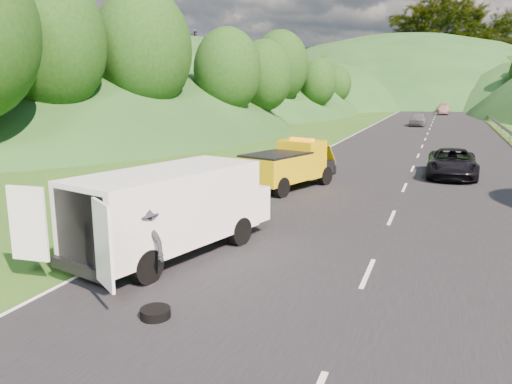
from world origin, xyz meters
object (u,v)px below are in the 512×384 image
at_px(tow_truck, 290,165).
at_px(passing_suv, 451,177).
at_px(suitcase, 146,212).
at_px(white_van, 172,207).
at_px(child, 191,242).
at_px(woman, 210,226).
at_px(worker, 147,282).
at_px(spare_tire, 156,318).

distance_m(tow_truck, passing_suv, 9.47).
bearing_deg(tow_truck, suitcase, -95.78).
bearing_deg(white_van, child, 110.50).
height_order(tow_truck, passing_suv, tow_truck).
distance_m(white_van, woman, 3.39).
distance_m(worker, passing_suv, 19.75).
relative_size(worker, passing_suv, 0.36).
xyz_separation_m(worker, spare_tire, (1.28, -1.65, 0.00)).
bearing_deg(tow_truck, woman, -77.31).
bearing_deg(white_van, tow_truck, 102.91).
height_order(woman, worker, worker).
bearing_deg(worker, child, 111.49).
height_order(child, passing_suv, passing_suv).
xyz_separation_m(child, passing_suv, (7.71, 15.09, 0.00)).
xyz_separation_m(worker, suitcase, (-3.27, 5.06, 0.28)).
distance_m(spare_tire, passing_suv, 20.90).
relative_size(child, spare_tire, 1.50).
relative_size(child, worker, 0.49).
height_order(woman, child, woman).
xyz_separation_m(woman, spare_tire, (2.00, -6.77, 0.00)).
relative_size(woman, suitcase, 3.25).
bearing_deg(worker, spare_tire, -39.61).
height_order(white_van, passing_suv, white_van).
bearing_deg(suitcase, child, -32.70).
relative_size(tow_truck, spare_tire, 9.04).
xyz_separation_m(tow_truck, white_van, (-0.34, -10.34, 0.28)).
bearing_deg(suitcase, white_van, -46.31).
bearing_deg(passing_suv, child, -117.67).
xyz_separation_m(tow_truck, spare_tire, (1.34, -14.05, -1.14)).
xyz_separation_m(tow_truck, suitcase, (-3.21, -7.33, -0.86)).
xyz_separation_m(child, suitcase, (-2.75, 1.76, 0.28)).
xyz_separation_m(child, worker, (0.52, -3.30, 0.00)).
relative_size(white_van, suitcase, 13.40).
bearing_deg(woman, passing_suv, -20.75).
height_order(tow_truck, child, tow_truck).
bearing_deg(child, woman, 116.71).
height_order(worker, suitcase, worker).
bearing_deg(suitcase, passing_suv, 51.89).
distance_m(worker, spare_tire, 2.09).
distance_m(tow_truck, suitcase, 8.05).
distance_m(woman, spare_tire, 7.06).
height_order(tow_truck, worker, tow_truck).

